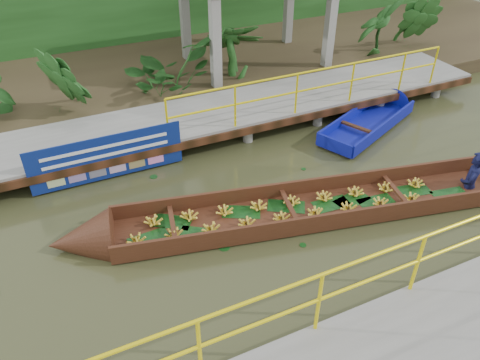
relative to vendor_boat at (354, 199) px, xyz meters
name	(u,v)px	position (x,y,z in m)	size (l,w,h in m)	color
ground	(262,216)	(-1.75, 0.52, -0.21)	(80.00, 80.00, 0.00)	#34381C
land_strip	(152,71)	(-1.75, 8.02, 0.02)	(30.00, 8.00, 0.45)	#312518
far_dock	(199,119)	(-1.73, 3.95, 0.27)	(16.00, 2.06, 1.66)	gray
vendor_boat	(354,199)	(0.00, 0.00, 0.00)	(11.04, 3.35, 2.09)	#3A1E10
moored_blue_boat	(384,112)	(3.05, 2.83, -0.05)	(3.75, 2.35, 0.88)	#0D1392
blue_banner	(108,157)	(-4.12, 3.00, 0.35)	(3.20, 0.04, 1.00)	navy
tropical_plants	(231,53)	(-0.01, 5.82, 1.03)	(14.27, 1.27, 1.59)	#194014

